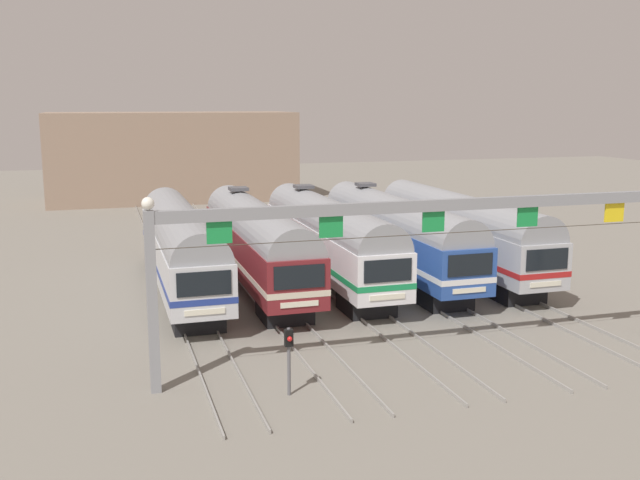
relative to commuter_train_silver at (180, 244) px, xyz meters
name	(u,v)px	position (x,y,z in m)	size (l,w,h in m)	color
ground_plane	(328,282)	(8.23, 0.01, -2.69)	(160.00, 160.00, 0.00)	gray
track_bed	(263,231)	(8.23, 17.01, -2.61)	(17.96, 70.00, 0.15)	gray
commuter_train_silver	(180,244)	(0.00, 0.00, 0.00)	(2.88, 18.06, 4.77)	silver
commuter_train_maroon	(256,240)	(4.11, 0.00, 0.00)	(2.88, 18.06, 5.05)	maroon
commuter_train_white	(328,236)	(8.23, 0.00, 0.00)	(2.88, 18.06, 5.05)	white
commuter_train_blue	(395,232)	(12.34, 0.00, 0.00)	(2.88, 18.06, 5.05)	#284C9E
commuter_train_stainless	(459,229)	(16.45, 0.00, 0.00)	(2.88, 18.06, 4.77)	#B2B5BA
catenary_gantry	(433,231)	(8.23, -13.49, 2.56)	(21.69, 0.44, 6.97)	gray
yard_signal_mast	(289,348)	(2.06, -15.16, -0.97)	(0.28, 0.35, 2.45)	#59595E
maintenance_building	(172,156)	(3.46, 39.41, 1.87)	(25.04, 10.00, 9.12)	gray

